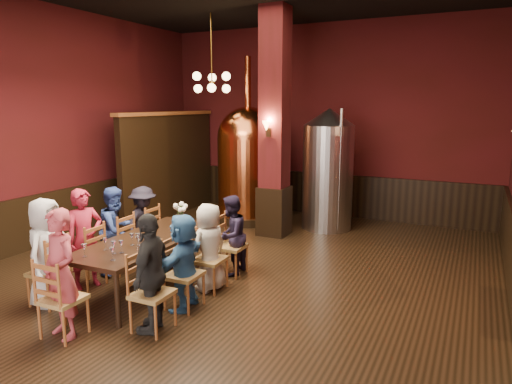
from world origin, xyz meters
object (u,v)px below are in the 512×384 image
at_px(dining_table, 147,243).
at_px(steel_vessel, 328,169).
at_px(copper_kettle, 248,162).
at_px(rose_vase, 180,210).
at_px(person_1, 85,239).
at_px(person_0, 47,252).
at_px(person_2, 116,230).

bearing_deg(dining_table, steel_vessel, 71.22).
bearing_deg(copper_kettle, rose_vase, -81.40).
xyz_separation_m(person_1, copper_kettle, (0.34, 4.57, 0.61)).
relative_size(person_0, person_1, 1.00).
xyz_separation_m(person_0, copper_kettle, (0.33, 5.24, 0.61)).
bearing_deg(dining_table, person_0, -130.36).
distance_m(dining_table, steel_vessel, 4.57).
relative_size(person_0, copper_kettle, 0.40).
relative_size(person_1, steel_vessel, 0.57).
bearing_deg(person_1, rose_vase, -16.78).
relative_size(person_1, copper_kettle, 0.40).
height_order(dining_table, person_1, person_1).
bearing_deg(person_2, dining_table, -118.89).
xyz_separation_m(copper_kettle, rose_vase, (0.52, -3.41, -0.34)).
height_order(dining_table, person_2, person_2).
bearing_deg(rose_vase, person_1, -126.41).
height_order(person_0, person_2, person_0).
relative_size(person_0, steel_vessel, 0.57).
height_order(person_2, steel_vessel, steel_vessel).
bearing_deg(dining_table, copper_kettle, 95.43).
bearing_deg(person_2, steel_vessel, -37.92).
bearing_deg(person_2, rose_vase, -68.91).
xyz_separation_m(dining_table, rose_vase, (0.02, 0.82, 0.31)).
bearing_deg(person_1, copper_kettle, 15.32).
distance_m(person_0, copper_kettle, 5.29).
xyz_separation_m(person_0, steel_vessel, (2.19, 5.34, 0.55)).
relative_size(dining_table, person_1, 1.65).
bearing_deg(dining_table, person_2, 158.78).
xyz_separation_m(person_2, copper_kettle, (0.36, 3.91, 0.65)).
bearing_deg(copper_kettle, person_0, -93.59).
relative_size(person_0, rose_vase, 3.82).
xyz_separation_m(person_1, steel_vessel, (2.20, 4.67, 0.55)).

